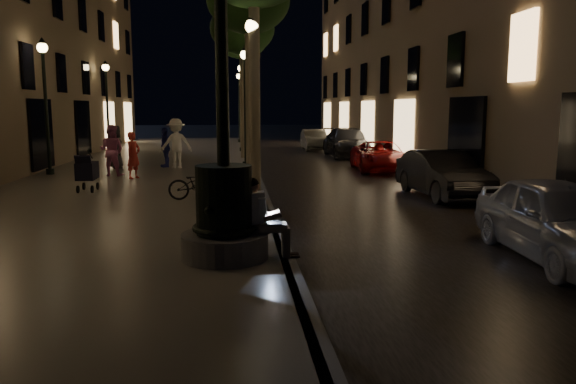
{
  "coord_description": "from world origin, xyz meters",
  "views": [
    {
      "loc": [
        -0.87,
        -6.85,
        2.61
      ],
      "look_at": [
        0.12,
        3.0,
        1.11
      ],
      "focal_mm": 35.0,
      "sensor_mm": 36.0,
      "label": 1
    }
  ],
  "objects": [
    {
      "name": "lamp_left_c",
      "position": [
        -7.4,
        24.0,
        3.24
      ],
      "size": [
        0.36,
        0.36,
        4.81
      ],
      "color": "black",
      "rests_on": "promenade"
    },
    {
      "name": "lamp_left_b",
      "position": [
        -7.4,
        14.0,
        3.24
      ],
      "size": [
        0.36,
        0.36,
        4.81
      ],
      "color": "black",
      "rests_on": "promenade"
    },
    {
      "name": "cobble_lane",
      "position": [
        3.0,
        15.0,
        0.01
      ],
      "size": [
        6.0,
        45.0,
        0.02
      ],
      "primitive_type": "cube",
      "color": "black",
      "rests_on": "ground"
    },
    {
      "name": "pedestrian_white",
      "position": [
        -3.05,
        15.67,
        1.18
      ],
      "size": [
        1.43,
        1.1,
        1.95
      ],
      "primitive_type": "imported",
      "rotation": [
        0.0,
        0.0,
        3.48
      ],
      "color": "white",
      "rests_on": "promenade"
    },
    {
      "name": "lamp_curb_c",
      "position": [
        -0.3,
        24.0,
        3.24
      ],
      "size": [
        0.36,
        0.36,
        4.81
      ],
      "color": "black",
      "rests_on": "promenade"
    },
    {
      "name": "tree_far",
      "position": [
        -0.22,
        26.0,
        6.43
      ],
      "size": [
        3.0,
        3.0,
        7.5
      ],
      "color": "#6B604C",
      "rests_on": "promenade"
    },
    {
      "name": "bicycle",
      "position": [
        -1.73,
        7.8,
        0.62
      ],
      "size": [
        1.61,
        0.6,
        0.84
      ],
      "primitive_type": "imported",
      "rotation": [
        0.0,
        0.0,
        1.54
      ],
      "color": "black",
      "rests_on": "promenade"
    },
    {
      "name": "car_second",
      "position": [
        5.2,
        8.74,
        0.68
      ],
      "size": [
        1.62,
        4.18,
        1.36
      ],
      "primitive_type": "imported",
      "rotation": [
        0.0,
        0.0,
        0.05
      ],
      "color": "black",
      "rests_on": "ground"
    },
    {
      "name": "car_fifth",
      "position": [
        4.1,
        26.78,
        0.62
      ],
      "size": [
        1.39,
        3.81,
        1.25
      ],
      "primitive_type": "imported",
      "rotation": [
        0.0,
        0.0,
        -0.02
      ],
      "color": "#9E9E99",
      "rests_on": "ground"
    },
    {
      "name": "stroller",
      "position": [
        -5.0,
        9.58,
        0.79
      ],
      "size": [
        0.49,
        1.15,
        1.18
      ],
      "rotation": [
        0.0,
        0.0,
        -0.0
      ],
      "color": "black",
      "rests_on": "promenade"
    },
    {
      "name": "curb_strip",
      "position": [
        0.0,
        15.0,
        0.1
      ],
      "size": [
        0.25,
        45.0,
        0.2
      ],
      "primitive_type": "cube",
      "color": "#59595B",
      "rests_on": "ground"
    },
    {
      "name": "tree_third",
      "position": [
        -0.3,
        20.0,
        6.14
      ],
      "size": [
        3.0,
        3.0,
        7.2
      ],
      "color": "#6B604C",
      "rests_on": "promenade"
    },
    {
      "name": "pedestrian_pink",
      "position": [
        -5.05,
        13.29,
        1.1
      ],
      "size": [
        1.02,
        0.89,
        1.79
      ],
      "primitive_type": "imported",
      "rotation": [
        0.0,
        0.0,
        2.87
      ],
      "color": "#C5689E",
      "rests_on": "promenade"
    },
    {
      "name": "pedestrian_red",
      "position": [
        -4.18,
        12.48,
        0.99
      ],
      "size": [
        0.63,
        0.69,
        1.58
      ],
      "primitive_type": "imported",
      "rotation": [
        0.0,
        0.0,
        1.0
      ],
      "color": "red",
      "rests_on": "promenade"
    },
    {
      "name": "pedestrian_dark",
      "position": [
        -5.42,
        15.75,
        1.05
      ],
      "size": [
        0.79,
        0.96,
        1.69
      ],
      "primitive_type": "imported",
      "rotation": [
        0.0,
        0.0,
        1.93
      ],
      "color": "#302F34",
      "rests_on": "promenade"
    },
    {
      "name": "promenade",
      "position": [
        -4.0,
        15.0,
        0.1
      ],
      "size": [
        8.0,
        45.0,
        0.2
      ],
      "primitive_type": "cube",
      "color": "slate",
      "rests_on": "ground"
    },
    {
      "name": "lamp_curb_a",
      "position": [
        -0.3,
        8.0,
        3.24
      ],
      "size": [
        0.36,
        0.36,
        4.81
      ],
      "color": "black",
      "rests_on": "promenade"
    },
    {
      "name": "pedestrian_blue",
      "position": [
        -3.53,
        16.08,
        1.0
      ],
      "size": [
        0.72,
        1.02,
        1.6
      ],
      "primitive_type": "imported",
      "rotation": [
        0.0,
        0.0,
        5.11
      ],
      "color": "navy",
      "rests_on": "promenade"
    },
    {
      "name": "seated_man_laptop",
      "position": [
        -0.39,
        2.0,
        0.89
      ],
      "size": [
        0.92,
        0.31,
        1.29
      ],
      "color": "gray",
      "rests_on": "promenade"
    },
    {
      "name": "car_front",
      "position": [
        4.7,
        2.03,
        0.71
      ],
      "size": [
        1.88,
        4.23,
        1.41
      ],
      "primitive_type": "imported",
      "rotation": [
        0.0,
        0.0,
        -0.05
      ],
      "color": "#ADAFB5",
      "rests_on": "ground"
    },
    {
      "name": "car_rear",
      "position": [
        5.2,
        22.13,
        0.75
      ],
      "size": [
        2.11,
        5.15,
        1.49
      ],
      "primitive_type": "imported",
      "rotation": [
        0.0,
        0.0,
        -0.0
      ],
      "color": "#28292D",
      "rests_on": "ground"
    },
    {
      "name": "fountain_lamppost",
      "position": [
        -1.0,
        2.0,
        1.21
      ],
      "size": [
        1.4,
        1.4,
        5.21
      ],
      "color": "#59595B",
      "rests_on": "promenade"
    },
    {
      "name": "car_third",
      "position": [
        5.2,
        15.56,
        0.61
      ],
      "size": [
        2.34,
        4.52,
        1.22
      ],
      "primitive_type": "imported",
      "rotation": [
        0.0,
        0.0,
        -0.07
      ],
      "color": "maroon",
      "rests_on": "ground"
    },
    {
      "name": "tree_second",
      "position": [
        -0.2,
        14.0,
        6.33
      ],
      "size": [
        3.0,
        3.0,
        7.4
      ],
      "color": "#6B604C",
      "rests_on": "promenade"
    },
    {
      "name": "lamp_curb_b",
      "position": [
        -0.3,
        16.0,
        3.24
      ],
      "size": [
        0.36,
        0.36,
        4.81
      ],
      "color": "black",
      "rests_on": "promenade"
    },
    {
      "name": "lamp_curb_d",
      "position": [
        -0.3,
        32.0,
        3.24
      ],
      "size": [
        0.36,
        0.36,
        4.81
      ],
      "color": "black",
      "rests_on": "promenade"
    },
    {
      "name": "ground",
      "position": [
        0.0,
        15.0,
        0.0
      ],
      "size": [
        120.0,
        120.0,
        0.0
      ],
      "primitive_type": "plane",
      "color": "black",
      "rests_on": "ground"
    }
  ]
}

